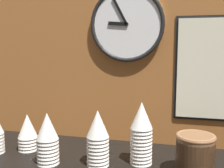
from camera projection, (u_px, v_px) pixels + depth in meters
ground_plane at (120, 165)px, 118.34cm from camera, size 160.00×56.00×4.00cm
wall_tiled_back at (133, 37)px, 136.33cm from camera, size 160.00×3.00×105.00cm
cup_stack_center_right at (141, 133)px, 113.89cm from camera, size 9.13×9.13×25.71cm
cup_stack_left at (28, 132)px, 129.67cm from camera, size 9.13×9.13×16.87cm
cup_stack_center_left at (48, 138)px, 114.20cm from camera, size 9.13×9.13×21.29cm
cup_stack_center at (98, 138)px, 112.55cm from camera, size 9.13×9.13×22.76cm
bowl_stack_right at (195, 154)px, 103.79cm from camera, size 14.54×14.54×15.77cm
wall_clock at (127, 24)px, 133.23cm from camera, size 35.99×2.70×35.99cm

